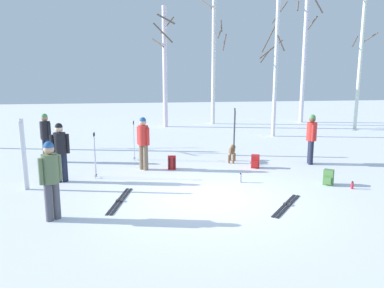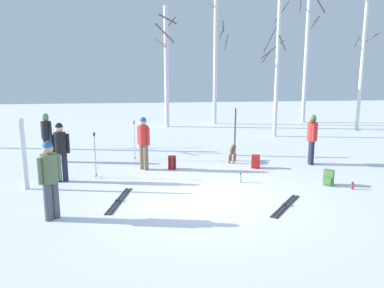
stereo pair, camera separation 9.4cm
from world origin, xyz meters
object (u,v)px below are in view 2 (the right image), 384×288
object	(u,v)px
person_0	(60,148)
ski_poles_0	(95,154)
person_4	(47,134)
ski_poles_1	(135,139)
person_2	(312,136)
backpack_2	(329,178)
dog	(233,151)
backpack_1	(256,162)
birch_tree_2	(216,57)
ski_pair_planted_1	(24,155)
person_3	(144,140)
birch_tree_3	(277,66)
person_1	(50,175)
birch_tree_4	(306,59)
birch_tree_5	(363,55)
ski_pair_lying_0	(286,206)
ski_pair_lying_1	(119,200)
water_bottle_1	(240,178)
water_bottle_0	(352,186)
ski_pair_planted_0	(235,132)
birch_tree_1	(166,65)
backpack_0	(172,163)

from	to	relation	value
person_0	ski_poles_0	bearing A→B (deg)	18.26
person_4	ski_poles_1	bearing A→B (deg)	-1.97
person_2	backpack_2	distance (m)	2.60
dog	backpack_1	bearing A→B (deg)	-60.06
dog	birch_tree_2	world-z (taller)	birch_tree_2
ski_pair_planted_1	ski_poles_1	xyz separation A→B (m)	(2.86, 3.13, -0.21)
person_3	birch_tree_3	size ratio (longest dim) A/B	0.27
person_1	person_2	bearing A→B (deg)	27.31
dog	ski_pair_planted_1	world-z (taller)	ski_pair_planted_1
birch_tree_4	birch_tree_5	bearing A→B (deg)	-60.27
ski_pair_lying_0	person_3	bearing A→B (deg)	130.42
dog	person_0	bearing A→B (deg)	-162.43
ski_pair_lying_1	ski_poles_0	xyz separation A→B (m)	(-0.81, 2.21, 0.72)
person_4	dog	distance (m)	6.54
ski_poles_1	backpack_2	bearing A→B (deg)	-35.52
person_0	water_bottle_1	world-z (taller)	person_0
person_1	water_bottle_0	size ratio (longest dim) A/B	8.23
ski_pair_lying_1	backpack_2	distance (m)	5.77
birch_tree_4	water_bottle_0	bearing A→B (deg)	-108.42
ski_pair_planted_1	birch_tree_3	bearing A→B (deg)	37.56
water_bottle_0	birch_tree_5	bearing A→B (deg)	58.72
ski_pair_planted_0	birch_tree_1	size ratio (longest dim) A/B	0.27
ski_pair_lying_0	birch_tree_5	bearing A→B (deg)	52.95
ski_pair_planted_0	water_bottle_1	world-z (taller)	ski_pair_planted_0
ski_pair_planted_0	backpack_1	xyz separation A→B (m)	(0.23, -1.93, -0.68)
person_4	water_bottle_1	world-z (taller)	person_4
person_3	person_0	bearing A→B (deg)	-155.73
ski_pair_lying_0	birch_tree_3	size ratio (longest dim) A/B	0.23
ski_pair_planted_0	ski_pair_lying_0	world-z (taller)	ski_pair_planted_0
ski_pair_lying_1	birch_tree_2	world-z (taller)	birch_tree_2
person_3	birch_tree_1	distance (m)	10.06
person_1	ski_poles_1	bearing A→B (deg)	72.85
person_0	ski_poles_1	bearing A→B (deg)	50.77
ski_poles_1	water_bottle_1	world-z (taller)	ski_poles_1
person_1	backpack_0	size ratio (longest dim) A/B	3.90
person_3	ski_pair_lying_0	xyz separation A→B (m)	(3.30, -3.88, -0.97)
person_0	birch_tree_2	size ratio (longest dim) A/B	0.22
person_4	birch_tree_5	world-z (taller)	birch_tree_5
ski_pair_planted_1	ski_pair_lying_1	distance (m)	3.00
ski_pair_lying_0	water_bottle_1	xyz separation A→B (m)	(-0.58, 2.03, 0.12)
birch_tree_3	birch_tree_4	bearing A→B (deg)	53.04
ski_pair_lying_1	birch_tree_3	size ratio (longest dim) A/B	0.30
dog	birch_tree_2	xyz separation A→B (m)	(1.28, 9.85, 3.61)
water_bottle_0	birch_tree_2	size ratio (longest dim) A/B	0.03
ski_pair_lying_0	birch_tree_1	world-z (taller)	birch_tree_1
person_3	ski_pair_lying_1	bearing A→B (deg)	-102.01
ski_pair_lying_1	water_bottle_1	xyz separation A→B (m)	(3.36, 1.12, 0.12)
person_0	ski_pair_planted_0	distance (m)	6.38
person_4	person_2	bearing A→B (deg)	-9.80
dog	birch_tree_1	size ratio (longest dim) A/B	0.13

